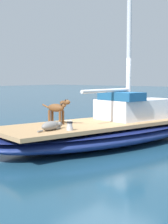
{
  "coord_description": "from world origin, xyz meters",
  "views": [
    {
      "loc": [
        5.79,
        -7.99,
        1.92
      ],
      "look_at": [
        0.0,
        -1.0,
        1.01
      ],
      "focal_mm": 55.13,
      "sensor_mm": 36.0,
      "label": 1
    }
  ],
  "objects_px": {
    "deck_winch": "(70,126)",
    "coiled_rope": "(67,121)",
    "sailboat_main": "(106,132)",
    "dog_brown": "(57,109)",
    "dog_grey": "(51,126)"
  },
  "relations": [
    {
      "from": "deck_winch",
      "to": "coiled_rope",
      "type": "relative_size",
      "value": 0.65
    },
    {
      "from": "deck_winch",
      "to": "coiled_rope",
      "type": "xyz_separation_m",
      "value": [
        -1.08,
        1.07,
        -0.08
      ]
    },
    {
      "from": "sailboat_main",
      "to": "coiled_rope",
      "type": "distance_m",
      "value": 1.19
    },
    {
      "from": "deck_winch",
      "to": "sailboat_main",
      "type": "bearing_deg",
      "value": 99.57
    },
    {
      "from": "sailboat_main",
      "to": "coiled_rope",
      "type": "xyz_separation_m",
      "value": [
        -0.76,
        -0.86,
        0.35
      ]
    },
    {
      "from": "dog_brown",
      "to": "deck_winch",
      "type": "distance_m",
      "value": 1.19
    },
    {
      "from": "coiled_rope",
      "to": "dog_brown",
      "type": "bearing_deg",
      "value": -77.85
    },
    {
      "from": "dog_brown",
      "to": "dog_grey",
      "type": "relative_size",
      "value": 0.99
    },
    {
      "from": "dog_brown",
      "to": "coiled_rope",
      "type": "xyz_separation_m",
      "value": [
        -0.1,
        0.48,
        -0.4
      ]
    },
    {
      "from": "dog_grey",
      "to": "coiled_rope",
      "type": "bearing_deg",
      "value": 118.27
    },
    {
      "from": "sailboat_main",
      "to": "dog_grey",
      "type": "bearing_deg",
      "value": -91.19
    },
    {
      "from": "sailboat_main",
      "to": "dog_grey",
      "type": "distance_m",
      "value": 2.22
    },
    {
      "from": "dog_grey",
      "to": "coiled_rope",
      "type": "distance_m",
      "value": 1.51
    },
    {
      "from": "sailboat_main",
      "to": "deck_winch",
      "type": "distance_m",
      "value": 2.0
    },
    {
      "from": "coiled_rope",
      "to": "sailboat_main",
      "type": "bearing_deg",
      "value": 48.5
    }
  ]
}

